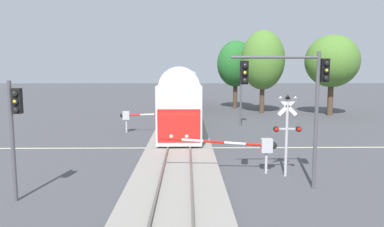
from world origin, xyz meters
The scene contains 13 objects.
ground_plane centered at (0.00, 0.00, 0.00)m, with size 220.00×220.00×0.00m, color #47474C.
road_centre_stripe centered at (0.00, 0.00, 0.00)m, with size 44.00×0.20×0.01m.
railway_track centered at (0.00, 0.00, 0.10)m, with size 4.40×80.00×0.32m.
commuter_train centered at (0.00, 18.69, 2.78)m, with size 3.04×42.71×5.16m.
crossing_gate_near centered at (3.89, -6.03, 1.44)m, with size 6.00×0.40×1.92m.
crossing_signal_mast centered at (5.43, -6.57, 2.50)m, with size 1.36×0.44×4.09m.
crossing_gate_far centered at (-3.78, 6.03, 1.42)m, with size 6.47×0.40×1.80m.
traffic_signal_near_left centered at (-6.29, -9.79, 3.27)m, with size 0.53×0.38×4.87m.
traffic_signal_far_side centered at (5.66, 9.37, 3.83)m, with size 0.53×0.38×5.72m.
traffic_signal_near_right centered at (5.17, -8.41, 4.56)m, with size 4.22×0.38×6.06m.
oak_far_right centered at (9.58, 19.26, 6.33)m, with size 5.15×5.15×9.88m.
elm_centre_background centered at (7.03, 24.47, 5.98)m, with size 4.93×4.93×9.06m.
maple_right_background centered at (16.97, 17.01, 6.17)m, with size 6.00×6.00×9.14m.
Camera 1 is at (0.52, -23.94, 5.33)m, focal length 33.71 mm.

